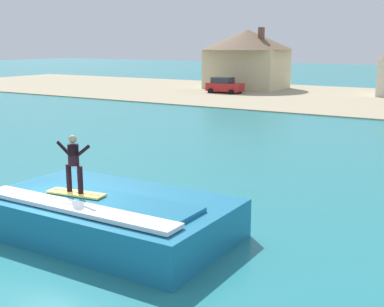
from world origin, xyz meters
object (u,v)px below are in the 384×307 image
car_near_shore (224,85)px  surfboard (76,193)px  surfer (74,160)px  house_with_chimney (247,54)px  wave_crest (108,216)px

car_near_shore → surfboard: bearing=-67.9°
surfboard → car_near_shore: size_ratio=0.47×
surfer → car_near_shore: bearing=112.1°
house_with_chimney → wave_crest: bearing=-69.3°
surfboard → house_with_chimney: (-17.17, 47.88, 2.95)m
surfer → house_with_chimney: bearing=109.7°
wave_crest → surfboard: bearing=-144.3°
surfer → car_near_shore: (-16.70, 41.18, -1.39)m
wave_crest → house_with_chimney: house_with_chimney is taller
car_near_shore → house_with_chimney: 7.52m
wave_crest → surfboard: 1.16m
surfboard → surfer: (-0.03, -0.01, 1.00)m
house_with_chimney → surfboard: bearing=-70.3°
surfboard → surfer: bearing=-154.5°
surfboard → car_near_shore: car_near_shore is taller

